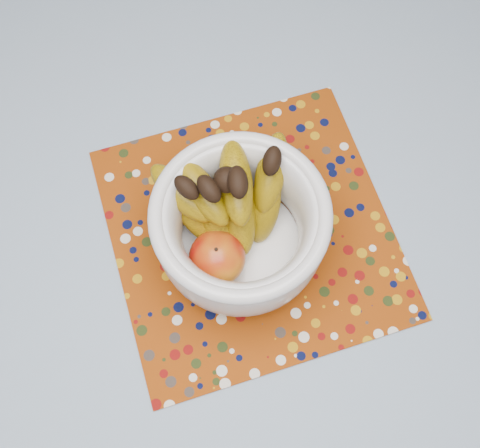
# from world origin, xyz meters

# --- Properties ---
(table) EXTENTS (1.20, 1.20, 0.75)m
(table) POSITION_xyz_m (0.00, 0.00, 0.67)
(table) COLOR brown
(table) RESTS_ON ground
(tablecloth) EXTENTS (1.32, 1.32, 0.01)m
(tablecloth) POSITION_xyz_m (0.00, 0.00, 0.76)
(tablecloth) COLOR slate
(tablecloth) RESTS_ON table
(placemat) EXTENTS (0.50, 0.50, 0.00)m
(placemat) POSITION_xyz_m (0.08, 0.07, 0.76)
(placemat) COLOR #7F3006
(placemat) RESTS_ON tablecloth
(fruit_bowl) EXTENTS (0.28, 0.26, 0.20)m
(fruit_bowl) POSITION_xyz_m (0.05, 0.06, 0.85)
(fruit_bowl) COLOR silver
(fruit_bowl) RESTS_ON placemat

